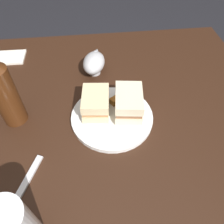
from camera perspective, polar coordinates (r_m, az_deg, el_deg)
ground_plane at (r=1.37m, az=-0.00°, el=-22.47°), size 6.00×6.00×0.00m
dining_table at (r=1.01m, az=-0.00°, el=-15.60°), size 1.06×1.00×0.77m
plate at (r=0.68m, az=0.01°, el=-1.27°), size 0.25×0.25×0.01m
sandwich_half_left at (r=0.66m, az=4.30°, el=2.35°), size 0.09×0.13×0.07m
sandwich_half_right at (r=0.66m, az=-4.20°, el=2.32°), size 0.09×0.11×0.06m
potato_wedge_front at (r=0.70m, az=-3.91°, el=3.01°), size 0.04×0.04×0.02m
potato_wedge_middle at (r=0.70m, az=1.03°, el=3.11°), size 0.04×0.04×0.02m
potato_wedge_back at (r=0.70m, az=-3.09°, el=2.71°), size 0.04×0.05×0.01m
potato_wedge_left_edge at (r=0.69m, az=3.64°, el=1.95°), size 0.05×0.03×0.02m
gravy_boat at (r=0.81m, az=-4.66°, el=12.57°), size 0.10×0.14×0.07m
cider_bottle at (r=0.66m, az=-26.25°, el=4.79°), size 0.07×0.07×0.29m
napkin at (r=0.99m, az=-24.63°, el=12.64°), size 0.11×0.09×0.01m
fork at (r=0.61m, az=-21.96°, el=-17.69°), size 0.08×0.17×0.01m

